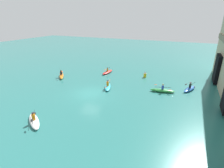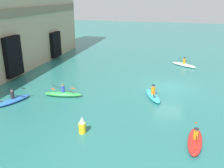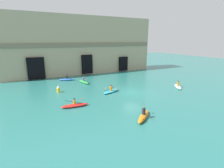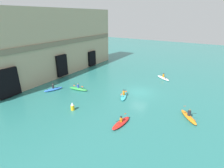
{
  "view_description": "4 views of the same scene",
  "coord_description": "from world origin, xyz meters",
  "px_view_note": "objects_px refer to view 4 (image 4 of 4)",
  "views": [
    {
      "loc": [
        18.27,
        11.4,
        9.56
      ],
      "look_at": [
        -2.01,
        2.33,
        1.01
      ],
      "focal_mm": 28.0,
      "sensor_mm": 36.0,
      "label": 1
    },
    {
      "loc": [
        -22.49,
        -0.23,
        8.2
      ],
      "look_at": [
        -3.55,
        4.68,
        1.19
      ],
      "focal_mm": 40.0,
      "sensor_mm": 36.0,
      "label": 2
    },
    {
      "loc": [
        -14.17,
        -20.64,
        7.65
      ],
      "look_at": [
        -1.74,
        2.93,
        0.8
      ],
      "focal_mm": 28.0,
      "sensor_mm": 36.0,
      "label": 3
    },
    {
      "loc": [
        -23.63,
        -9.57,
        11.36
      ],
      "look_at": [
        -4.24,
        2.44,
        2.32
      ],
      "focal_mm": 28.0,
      "sensor_mm": 36.0,
      "label": 4
    }
  ],
  "objects_px": {
    "kayak_white": "(163,78)",
    "marker_buoy": "(72,107)",
    "kayak_green": "(78,89)",
    "kayak_orange": "(189,117)",
    "kayak_red": "(121,123)",
    "kayak_cyan": "(124,95)",
    "kayak_blue": "(53,89)"
  },
  "relations": [
    {
      "from": "kayak_blue",
      "to": "kayak_cyan",
      "type": "distance_m",
      "value": 11.48
    },
    {
      "from": "kayak_orange",
      "to": "marker_buoy",
      "type": "distance_m",
      "value": 14.17
    },
    {
      "from": "kayak_white",
      "to": "kayak_orange",
      "type": "distance_m",
      "value": 13.77
    },
    {
      "from": "kayak_green",
      "to": "kayak_orange",
      "type": "xyz_separation_m",
      "value": [
        0.49,
        -16.7,
        0.03
      ]
    },
    {
      "from": "kayak_blue",
      "to": "kayak_orange",
      "type": "distance_m",
      "value": 20.25
    },
    {
      "from": "kayak_green",
      "to": "kayak_orange",
      "type": "bearing_deg",
      "value": -7.09
    },
    {
      "from": "kayak_cyan",
      "to": "marker_buoy",
      "type": "xyz_separation_m",
      "value": [
        -6.87,
        3.72,
        0.29
      ]
    },
    {
      "from": "kayak_cyan",
      "to": "marker_buoy",
      "type": "relative_size",
      "value": 2.96
    },
    {
      "from": "kayak_orange",
      "to": "kayak_red",
      "type": "bearing_deg",
      "value": -88.02
    },
    {
      "from": "kayak_red",
      "to": "kayak_orange",
      "type": "bearing_deg",
      "value": 135.36
    },
    {
      "from": "kayak_red",
      "to": "kayak_cyan",
      "type": "distance_m",
      "value": 7.08
    },
    {
      "from": "kayak_white",
      "to": "marker_buoy",
      "type": "bearing_deg",
      "value": 105.42
    },
    {
      "from": "kayak_cyan",
      "to": "kayak_red",
      "type": "bearing_deg",
      "value": 3.12
    },
    {
      "from": "kayak_red",
      "to": "kayak_cyan",
      "type": "height_order",
      "value": "kayak_cyan"
    },
    {
      "from": "kayak_white",
      "to": "kayak_blue",
      "type": "distance_m",
      "value": 20.01
    },
    {
      "from": "kayak_red",
      "to": "kayak_blue",
      "type": "relative_size",
      "value": 1.04
    },
    {
      "from": "kayak_white",
      "to": "kayak_cyan",
      "type": "height_order",
      "value": "kayak_cyan"
    },
    {
      "from": "kayak_red",
      "to": "marker_buoy",
      "type": "distance_m",
      "value": 6.82
    },
    {
      "from": "kayak_red",
      "to": "kayak_orange",
      "type": "height_order",
      "value": "kayak_orange"
    },
    {
      "from": "kayak_red",
      "to": "marker_buoy",
      "type": "bearing_deg",
      "value": -80.67
    },
    {
      "from": "kayak_blue",
      "to": "kayak_cyan",
      "type": "bearing_deg",
      "value": -48.28
    },
    {
      "from": "kayak_green",
      "to": "kayak_cyan",
      "type": "height_order",
      "value": "kayak_green"
    },
    {
      "from": "marker_buoy",
      "to": "kayak_blue",
      "type": "bearing_deg",
      "value": 67.05
    },
    {
      "from": "kayak_green",
      "to": "kayak_cyan",
      "type": "relative_size",
      "value": 1.04
    },
    {
      "from": "kayak_green",
      "to": "kayak_blue",
      "type": "distance_m",
      "value": 4.03
    },
    {
      "from": "kayak_red",
      "to": "kayak_orange",
      "type": "distance_m",
      "value": 8.08
    },
    {
      "from": "kayak_orange",
      "to": "kayak_cyan",
      "type": "height_order",
      "value": "kayak_orange"
    },
    {
      "from": "kayak_red",
      "to": "kayak_cyan",
      "type": "relative_size",
      "value": 1.0
    },
    {
      "from": "kayak_red",
      "to": "marker_buoy",
      "type": "xyz_separation_m",
      "value": [
        -0.49,
        6.8,
        0.3
      ]
    },
    {
      "from": "kayak_cyan",
      "to": "marker_buoy",
      "type": "bearing_deg",
      "value": -51.11
    },
    {
      "from": "kayak_white",
      "to": "kayak_orange",
      "type": "relative_size",
      "value": 1.03
    },
    {
      "from": "kayak_red",
      "to": "kayak_white",
      "type": "height_order",
      "value": "kayak_white"
    }
  ]
}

